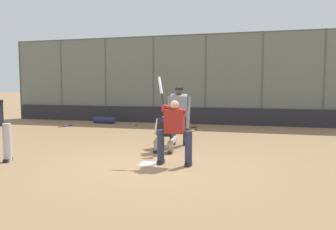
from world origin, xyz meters
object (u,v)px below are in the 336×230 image
fielding_glove_on_dirt (193,127)px  equipment_bag_dugout_side (104,120)px  umpire_home (179,114)px  spare_bat_by_padding (193,131)px  catcher_behind_plate (165,131)px  spare_bat_near_backstop (134,124)px  batter_at_plate (174,130)px  spare_bat_third_base_side (67,126)px

fielding_glove_on_dirt → equipment_bag_dugout_side: 4.53m
umpire_home → spare_bat_by_padding: umpire_home is taller
fielding_glove_on_dirt → equipment_bag_dugout_side: (4.49, -0.63, 0.10)m
catcher_behind_plate → spare_bat_near_backstop: size_ratio=1.59×
batter_at_plate → equipment_bag_dugout_side: bearing=-51.1°
umpire_home → equipment_bag_dugout_side: 6.85m
spare_bat_near_backstop → spare_bat_by_padding: size_ratio=0.89×
spare_bat_by_padding → fielding_glove_on_dirt: size_ratio=2.58×
umpire_home → spare_bat_third_base_side: 6.75m
catcher_behind_plate → umpire_home: 1.21m
spare_bat_near_backstop → fielding_glove_on_dirt: (-2.85, 0.40, 0.02)m
spare_bat_near_backstop → catcher_behind_plate: bearing=175.9°
spare_bat_by_padding → spare_bat_third_base_side: same height
spare_bat_near_backstop → umpire_home: bearing=-177.3°
spare_bat_near_backstop → spare_bat_by_padding: bearing=-149.4°
batter_at_plate → equipment_bag_dugout_side: batter_at_plate is taller
umpire_home → spare_bat_near_backstop: umpire_home is taller
catcher_behind_plate → umpire_home: umpire_home is taller
batter_at_plate → equipment_bag_dugout_side: size_ratio=1.66×
catcher_behind_plate → spare_bat_third_base_side: 7.23m
catcher_behind_plate → spare_bat_third_base_side: bearing=-37.3°
catcher_behind_plate → fielding_glove_on_dirt: catcher_behind_plate is taller
catcher_behind_plate → batter_at_plate: bearing=113.6°
catcher_behind_plate → spare_bat_by_padding: catcher_behind_plate is taller
catcher_behind_plate → equipment_bag_dugout_side: bearing=-51.7°
catcher_behind_plate → spare_bat_by_padding: (0.04, -4.17, -0.56)m
batter_at_plate → umpire_home: 2.52m
catcher_behind_plate → umpire_home: size_ratio=0.65×
catcher_behind_plate → spare_bat_near_backstop: catcher_behind_plate is taller
batter_at_plate → equipment_bag_dugout_side: (5.30, -7.27, -0.63)m
umpire_home → equipment_bag_dugout_side: size_ratio=1.46×
catcher_behind_plate → spare_bat_third_base_side: catcher_behind_plate is taller
fielding_glove_on_dirt → spare_bat_third_base_side: bearing=9.8°
batter_at_plate → spare_bat_third_base_side: batter_at_plate is taller
spare_bat_by_padding → fielding_glove_on_dirt: 1.16m
spare_bat_by_padding → spare_bat_third_base_side: (5.71, -0.20, 0.00)m
umpire_home → equipment_bag_dugout_side: (4.84, -4.79, -0.79)m
spare_bat_near_backstop → equipment_bag_dugout_side: equipment_bag_dugout_side is taller
batter_at_plate → spare_bat_by_padding: size_ratio=2.48×
spare_bat_by_padding → equipment_bag_dugout_side: equipment_bag_dugout_side is taller
spare_bat_near_backstop → fielding_glove_on_dirt: size_ratio=2.29×
spare_bat_third_base_side → fielding_glove_on_dirt: size_ratio=2.74×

